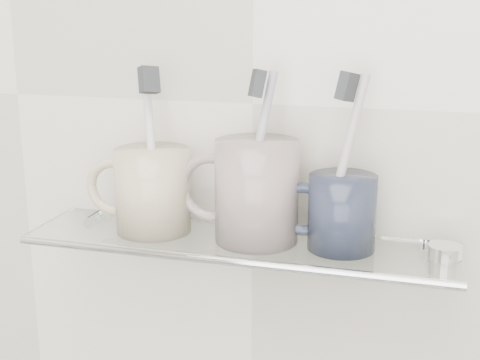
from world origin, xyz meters
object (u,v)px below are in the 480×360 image
(mug_left, at_px, (153,190))
(mug_right, at_px, (342,213))
(shelf_glass, at_px, (238,243))
(mug_center, at_px, (257,191))

(mug_left, distance_m, mug_right, 0.23)
(mug_right, bearing_deg, mug_left, 162.99)
(shelf_glass, relative_size, mug_left, 4.98)
(shelf_glass, distance_m, mug_right, 0.13)
(shelf_glass, relative_size, mug_right, 5.92)
(mug_center, distance_m, mug_right, 0.10)
(mug_center, xyz_separation_m, mug_right, (0.10, 0.00, -0.02))
(mug_left, height_order, mug_center, mug_center)
(shelf_glass, distance_m, mug_left, 0.12)
(shelf_glass, height_order, mug_left, mug_left)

